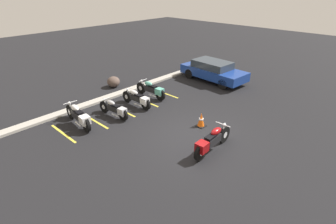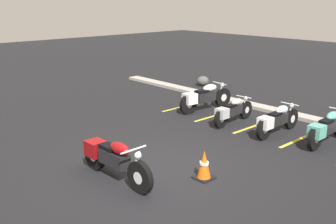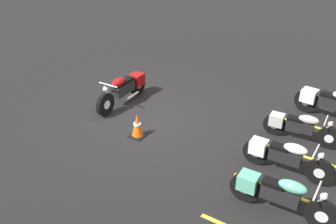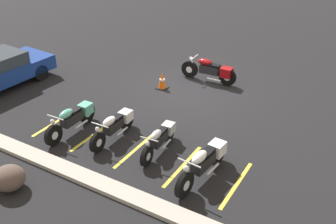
{
  "view_description": "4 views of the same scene",
  "coord_description": "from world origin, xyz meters",
  "px_view_note": "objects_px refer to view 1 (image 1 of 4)",
  "views": [
    {
      "loc": [
        -7.53,
        -5.61,
        5.82
      ],
      "look_at": [
        -0.43,
        1.11,
        0.96
      ],
      "focal_mm": 28.0,
      "sensor_mm": 36.0,
      "label": 1
    },
    {
      "loc": [
        6.27,
        -5.51,
        3.79
      ],
      "look_at": [
        -1.36,
        1.43,
        0.82
      ],
      "focal_mm": 42.0,
      "sensor_mm": 36.0,
      "label": 2
    },
    {
      "loc": [
        7.92,
        5.85,
        5.59
      ],
      "look_at": [
        0.38,
        0.96,
        0.62
      ],
      "focal_mm": 42.0,
      "sensor_mm": 36.0,
      "label": 3
    },
    {
      "loc": [
        -6.09,
        11.93,
        6.53
      ],
      "look_at": [
        -0.55,
        2.52,
        0.42
      ],
      "focal_mm": 42.0,
      "sensor_mm": 36.0,
      "label": 4
    }
  ],
  "objects_px": {
    "motorcycle_maroon_featured": "(212,141)",
    "car_blue": "(213,70)",
    "parked_bike_0": "(79,116)",
    "parked_bike_3": "(152,90)",
    "parked_bike_1": "(115,109)",
    "landscape_rock_1": "(113,82)",
    "parked_bike_2": "(137,99)",
    "traffic_cone": "(201,120)"
  },
  "relations": [
    {
      "from": "parked_bike_1",
      "to": "car_blue",
      "type": "height_order",
      "value": "car_blue"
    },
    {
      "from": "parked_bike_1",
      "to": "landscape_rock_1",
      "type": "bearing_deg",
      "value": -39.54
    },
    {
      "from": "traffic_cone",
      "to": "motorcycle_maroon_featured",
      "type": "bearing_deg",
      "value": -132.15
    },
    {
      "from": "parked_bike_0",
      "to": "car_blue",
      "type": "bearing_deg",
      "value": -89.99
    },
    {
      "from": "parked_bike_3",
      "to": "traffic_cone",
      "type": "distance_m",
      "value": 4.1
    },
    {
      "from": "landscape_rock_1",
      "to": "car_blue",
      "type": "bearing_deg",
      "value": -35.97
    },
    {
      "from": "car_blue",
      "to": "motorcycle_maroon_featured",
      "type": "bearing_deg",
      "value": -52.05
    },
    {
      "from": "motorcycle_maroon_featured",
      "to": "parked_bike_0",
      "type": "distance_m",
      "value": 5.98
    },
    {
      "from": "motorcycle_maroon_featured",
      "to": "parked_bike_1",
      "type": "bearing_deg",
      "value": 96.74
    },
    {
      "from": "parked_bike_0",
      "to": "parked_bike_1",
      "type": "height_order",
      "value": "parked_bike_0"
    },
    {
      "from": "parked_bike_0",
      "to": "car_blue",
      "type": "relative_size",
      "value": 0.53
    },
    {
      "from": "motorcycle_maroon_featured",
      "to": "car_blue",
      "type": "relative_size",
      "value": 0.52
    },
    {
      "from": "parked_bike_3",
      "to": "landscape_rock_1",
      "type": "distance_m",
      "value": 2.94
    },
    {
      "from": "parked_bike_1",
      "to": "traffic_cone",
      "type": "height_order",
      "value": "parked_bike_1"
    },
    {
      "from": "motorcycle_maroon_featured",
      "to": "parked_bike_2",
      "type": "distance_m",
      "value": 5.21
    },
    {
      "from": "parked_bike_2",
      "to": "parked_bike_0",
      "type": "bearing_deg",
      "value": 82.96
    },
    {
      "from": "car_blue",
      "to": "parked_bike_0",
      "type": "bearing_deg",
      "value": -91.7
    },
    {
      "from": "parked_bike_0",
      "to": "parked_bike_1",
      "type": "bearing_deg",
      "value": -99.98
    },
    {
      "from": "motorcycle_maroon_featured",
      "to": "parked_bike_0",
      "type": "relative_size",
      "value": 0.99
    },
    {
      "from": "parked_bike_3",
      "to": "parked_bike_0",
      "type": "bearing_deg",
      "value": 88.67
    },
    {
      "from": "parked_bike_0",
      "to": "parked_bike_3",
      "type": "distance_m",
      "value": 4.49
    },
    {
      "from": "parked_bike_0",
      "to": "parked_bike_1",
      "type": "xyz_separation_m",
      "value": [
        1.62,
        -0.45,
        -0.07
      ]
    },
    {
      "from": "parked_bike_0",
      "to": "traffic_cone",
      "type": "bearing_deg",
      "value": -131.82
    },
    {
      "from": "traffic_cone",
      "to": "landscape_rock_1",
      "type": "bearing_deg",
      "value": 87.77
    },
    {
      "from": "landscape_rock_1",
      "to": "traffic_cone",
      "type": "xyz_separation_m",
      "value": [
        -0.27,
        -6.91,
        -0.02
      ]
    },
    {
      "from": "parked_bike_3",
      "to": "traffic_cone",
      "type": "relative_size",
      "value": 3.37
    },
    {
      "from": "parked_bike_1",
      "to": "landscape_rock_1",
      "type": "relative_size",
      "value": 2.45
    },
    {
      "from": "parked_bike_0",
      "to": "landscape_rock_1",
      "type": "xyz_separation_m",
      "value": [
        3.98,
        2.9,
        -0.16
      ]
    },
    {
      "from": "traffic_cone",
      "to": "parked_bike_1",
      "type": "bearing_deg",
      "value": 120.4
    },
    {
      "from": "parked_bike_2",
      "to": "parked_bike_1",
      "type": "bearing_deg",
      "value": 93.28
    },
    {
      "from": "parked_bike_0",
      "to": "parked_bike_3",
      "type": "xyz_separation_m",
      "value": [
        4.49,
        0.01,
        -0.03
      ]
    },
    {
      "from": "parked_bike_1",
      "to": "landscape_rock_1",
      "type": "xyz_separation_m",
      "value": [
        2.36,
        3.34,
        -0.08
      ]
    },
    {
      "from": "parked_bike_2",
      "to": "car_blue",
      "type": "height_order",
      "value": "car_blue"
    },
    {
      "from": "parked_bike_1",
      "to": "motorcycle_maroon_featured",
      "type": "bearing_deg",
      "value": -175.8
    },
    {
      "from": "parked_bike_1",
      "to": "car_blue",
      "type": "bearing_deg",
      "value": -97.48
    },
    {
      "from": "parked_bike_0",
      "to": "traffic_cone",
      "type": "xyz_separation_m",
      "value": [
        3.71,
        -4.01,
        -0.18
      ]
    },
    {
      "from": "car_blue",
      "to": "landscape_rock_1",
      "type": "xyz_separation_m",
      "value": [
        -5.18,
        3.76,
        -0.35
      ]
    },
    {
      "from": "parked_bike_0",
      "to": "parked_bike_3",
      "type": "relative_size",
      "value": 1.06
    },
    {
      "from": "motorcycle_maroon_featured",
      "to": "traffic_cone",
      "type": "relative_size",
      "value": 3.55
    },
    {
      "from": "landscape_rock_1",
      "to": "parked_bike_1",
      "type": "bearing_deg",
      "value": -125.22
    },
    {
      "from": "parked_bike_2",
      "to": "landscape_rock_1",
      "type": "relative_size",
      "value": 2.6
    },
    {
      "from": "parked_bike_3",
      "to": "motorcycle_maroon_featured",
      "type": "bearing_deg",
      "value": 157.53
    }
  ]
}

